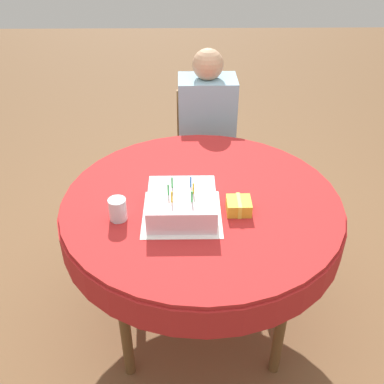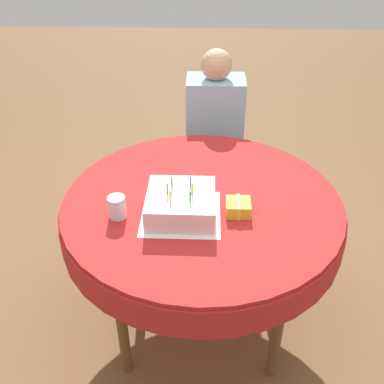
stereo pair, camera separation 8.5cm
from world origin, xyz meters
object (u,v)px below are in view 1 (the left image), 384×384
(person, at_px, (207,125))
(gift_box, at_px, (239,206))
(drinking_glass, at_px, (118,209))
(birthday_cake, at_px, (182,204))
(chair, at_px, (206,150))

(person, height_order, gift_box, person)
(drinking_glass, bearing_deg, gift_box, 5.06)
(birthday_cake, bearing_deg, drinking_glass, -174.12)
(drinking_glass, bearing_deg, person, 68.21)
(chair, xyz_separation_m, gift_box, (0.10, -1.11, 0.34))
(person, distance_m, drinking_glass, 1.15)
(person, height_order, birthday_cake, person)
(chair, relative_size, person, 0.72)
(drinking_glass, relative_size, gift_box, 0.89)
(person, bearing_deg, gift_box, -85.32)
(birthday_cake, relative_size, drinking_glass, 2.92)
(person, xyz_separation_m, gift_box, (0.09, -1.02, 0.11))
(chair, xyz_separation_m, birthday_cake, (-0.15, -1.13, 0.37))
(person, relative_size, drinking_glass, 11.87)
(person, bearing_deg, chair, 90.00)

